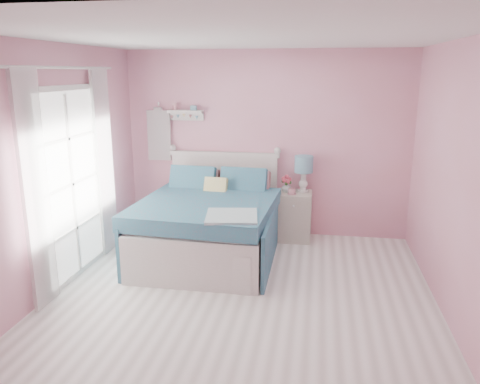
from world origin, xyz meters
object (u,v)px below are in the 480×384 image
(table_lamp, at_px, (304,167))
(vase, at_px, (286,187))
(teacup, at_px, (292,191))
(bed, at_px, (210,225))
(nightstand, at_px, (294,216))

(table_lamp, bearing_deg, vase, -164.77)
(table_lamp, distance_m, teacup, 0.38)
(bed, height_order, vase, bed)
(vase, distance_m, teacup, 0.14)
(bed, bearing_deg, teacup, 37.25)
(nightstand, height_order, vase, vase)
(bed, relative_size, teacup, 19.93)
(bed, bearing_deg, nightstand, 40.24)
(nightstand, xyz_separation_m, vase, (-0.12, 0.00, 0.41))
(bed, xyz_separation_m, table_lamp, (1.14, 0.84, 0.63))
(teacup, bearing_deg, nightstand, 71.44)
(vase, bearing_deg, table_lamp, 15.23)
(vase, relative_size, teacup, 1.35)
(nightstand, height_order, table_lamp, table_lamp)
(vase, bearing_deg, bed, -139.67)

